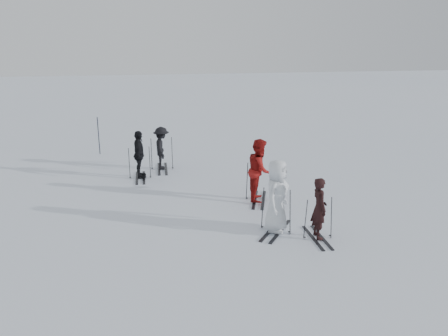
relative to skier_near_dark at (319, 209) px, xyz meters
name	(u,v)px	position (x,y,z in m)	size (l,w,h in m)	color
ground	(231,208)	(-1.69, 2.62, -0.81)	(120.00, 120.00, 0.00)	silver
skier_near_dark	(319,209)	(0.00, 0.00, 0.00)	(0.59, 0.39, 1.62)	black
skier_red	(260,171)	(-0.65, 3.07, 0.19)	(0.97, 0.76, 2.00)	maroon
skier_grey	(277,197)	(-0.92, 0.67, 0.18)	(0.96, 0.63, 1.97)	silver
skier_uphill_left	(139,155)	(-4.32, 6.36, 0.08)	(1.04, 0.43, 1.78)	black
skier_uphill_far	(162,149)	(-3.40, 7.40, 0.04)	(1.10, 0.63, 1.70)	black
skis_near_dark	(319,218)	(0.00, 0.00, -0.24)	(0.83, 1.56, 1.14)	black
skis_red	(260,181)	(-0.65, 3.07, -0.15)	(0.95, 1.80, 1.31)	black
skis_grey	(276,209)	(-0.92, 0.67, -0.18)	(0.91, 1.72, 1.25)	black
skis_uphill_left	(140,162)	(-4.32, 6.36, -0.19)	(0.90, 1.69, 1.23)	black
skis_uphill_far	(162,153)	(-3.40, 7.40, -0.14)	(0.97, 1.83, 1.34)	black
piste_marker	(99,136)	(-5.99, 10.55, 0.05)	(0.04, 0.04, 1.71)	black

